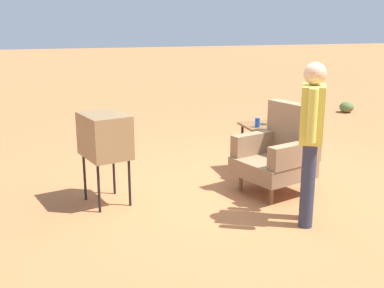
# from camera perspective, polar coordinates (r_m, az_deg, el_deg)

# --- Properties ---
(ground_plane) EXTENTS (60.00, 60.00, 0.00)m
(ground_plane) POSITION_cam_1_polar(r_m,az_deg,el_deg) (5.86, 7.40, -5.61)
(ground_plane) COLOR #B76B3D
(armchair) EXTENTS (0.96, 0.98, 1.06)m
(armchair) POSITION_cam_1_polar(r_m,az_deg,el_deg) (5.76, 10.49, -0.91)
(armchair) COLOR brown
(armchair) RESTS_ON ground
(side_table) EXTENTS (0.56, 0.56, 0.66)m
(side_table) POSITION_cam_1_polar(r_m,az_deg,el_deg) (6.44, 8.69, 1.42)
(side_table) COLOR black
(side_table) RESTS_ON ground
(tv_on_stand) EXTENTS (0.70, 0.58, 1.03)m
(tv_on_stand) POSITION_cam_1_polar(r_m,az_deg,el_deg) (5.31, -10.43, 0.94)
(tv_on_stand) COLOR black
(tv_on_stand) RESTS_ON ground
(person_standing) EXTENTS (0.50, 0.37, 1.64)m
(person_standing) POSITION_cam_1_polar(r_m,az_deg,el_deg) (4.80, 14.12, 1.17)
(person_standing) COLOR #2D3347
(person_standing) RESTS_ON ground
(soda_can_blue) EXTENTS (0.07, 0.07, 0.12)m
(soda_can_blue) POSITION_cam_1_polar(r_m,az_deg,el_deg) (6.25, 7.87, 2.57)
(soda_can_blue) COLOR blue
(soda_can_blue) RESTS_ON side_table
(soda_can_red) EXTENTS (0.07, 0.07, 0.12)m
(soda_can_red) POSITION_cam_1_polar(r_m,az_deg,el_deg) (6.21, 10.08, 2.41)
(soda_can_red) COLOR red
(soda_can_red) RESTS_ON side_table
(flower_vase) EXTENTS (0.15, 0.10, 0.27)m
(flower_vase) POSITION_cam_1_polar(r_m,az_deg,el_deg) (6.41, 9.70, 3.60)
(flower_vase) COLOR silver
(flower_vase) RESTS_ON side_table
(shrub_far) EXTENTS (0.32, 0.32, 0.24)m
(shrub_far) POSITION_cam_1_polar(r_m,az_deg,el_deg) (11.18, 18.09, 4.24)
(shrub_far) COLOR #516B38
(shrub_far) RESTS_ON ground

